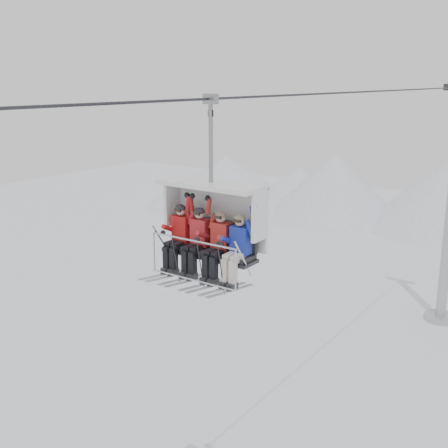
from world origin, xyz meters
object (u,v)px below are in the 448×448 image
Objects in this scene: chairlift_carrier at (215,217)px; skier_far_left at (179,235)px; skier_center_right at (219,243)px; skier_far_right at (238,247)px; skier_center_left at (198,238)px.

chairlift_carrier is 0.98m from skier_far_left.
skier_center_right reaches higher than skier_far_right.
skier_center_right is (0.58, 0.00, 0.00)m from skier_center_left.
skier_far_left and skier_center_right have the same top height.
chairlift_carrier is at bearing 20.75° from skier_far_left.
skier_far_left is 1.64m from skier_far_right.
skier_center_left is 1.00× the size of skier_far_right.
chairlift_carrier reaches higher than skier_center_left.
skier_center_right is at bearing 0.00° from skier_far_left.
skier_center_left is (0.55, 0.00, 0.00)m from skier_far_left.
skier_center_left is 1.09m from skier_far_right.
skier_far_left is 1.00× the size of skier_far_right.
skier_center_right is at bearing 0.00° from skier_center_left.
skier_center_left is at bearing 0.00° from skier_far_left.
skier_far_right is at bearing -0.05° from skier_far_left.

